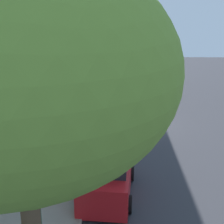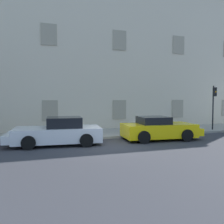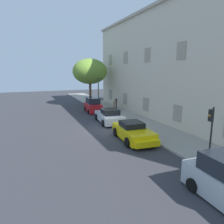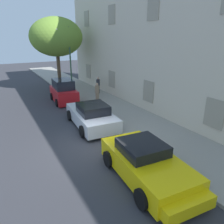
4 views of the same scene
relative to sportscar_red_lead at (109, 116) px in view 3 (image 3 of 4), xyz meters
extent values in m
plane|color=#333338|center=(2.66, -1.07, -0.64)|extent=(80.00, 80.00, 0.00)
cube|color=gray|center=(2.66, 2.66, -0.57)|extent=(60.00, 3.75, 0.14)
cube|color=beige|center=(2.66, 6.93, 5.15)|extent=(33.13, 4.79, 11.58)
cube|color=#AFA38E|center=(2.66, 6.93, 11.09)|extent=(33.13, 5.29, 0.30)
cube|color=#9E937F|center=(-10.59, 4.51, 0.96)|extent=(1.10, 0.06, 1.50)
cube|color=#9E937F|center=(-5.29, 4.51, 0.96)|extent=(1.10, 0.06, 1.50)
cube|color=#9E937F|center=(0.01, 4.51, 0.96)|extent=(1.10, 0.06, 1.50)
cube|color=#9E937F|center=(5.32, 4.51, 0.96)|extent=(1.10, 0.06, 1.50)
cube|color=#9E937F|center=(-10.59, 4.51, 6.35)|extent=(1.10, 0.06, 1.50)
cube|color=#9E937F|center=(-5.29, 4.51, 6.35)|extent=(1.10, 0.06, 1.50)
cube|color=#9E937F|center=(0.01, 4.51, 6.35)|extent=(1.10, 0.06, 1.50)
cube|color=#9E937F|center=(5.32, 4.51, 6.35)|extent=(1.10, 0.06, 1.50)
cube|color=white|center=(0.15, -0.01, -0.09)|extent=(4.67, 2.40, 0.75)
cube|color=black|center=(0.49, -0.04, 0.57)|extent=(1.94, 1.77, 0.55)
cube|color=white|center=(-1.83, 0.15, -0.18)|extent=(1.50, 1.98, 0.41)
cylinder|color=black|center=(-1.33, -0.91, -0.29)|extent=(0.70, 0.30, 0.69)
cylinder|color=black|center=(-1.16, 1.12, -0.29)|extent=(0.70, 0.30, 0.69)
cylinder|color=black|center=(1.47, -1.14, -0.29)|extent=(0.70, 0.30, 0.69)
cylinder|color=black|center=(1.63, 0.89, -0.29)|extent=(0.70, 0.30, 0.69)
cube|color=yellow|center=(6.05, -0.34, -0.06)|extent=(4.40, 2.35, 0.79)
cube|color=black|center=(5.73, -0.32, 0.54)|extent=(1.82, 1.74, 0.43)
cube|color=yellow|center=(7.92, -0.49, -0.16)|extent=(1.42, 1.95, 0.43)
cylinder|color=black|center=(7.45, 0.56, -0.28)|extent=(0.73, 0.30, 0.71)
cylinder|color=black|center=(7.29, -1.45, -0.28)|extent=(0.73, 0.30, 0.71)
cylinder|color=black|center=(4.81, 0.77, -0.28)|extent=(0.73, 0.30, 0.71)
cylinder|color=black|center=(4.66, -1.25, -0.28)|extent=(0.73, 0.30, 0.71)
cylinder|color=black|center=(13.40, 0.44, -0.32)|extent=(0.64, 0.23, 0.63)
cylinder|color=black|center=(13.31, -1.27, -0.32)|extent=(0.64, 0.23, 0.63)
cube|color=red|center=(-5.70, 0.08, -0.02)|extent=(3.63, 1.87, 1.06)
cube|color=#1E232B|center=(-5.70, 0.08, 0.89)|extent=(2.21, 1.59, 0.76)
cylinder|color=black|center=(-6.81, -0.68, -0.34)|extent=(0.61, 0.24, 0.60)
cylinder|color=black|center=(-6.71, 0.97, -0.34)|extent=(0.61, 0.24, 0.60)
cylinder|color=black|center=(-4.70, -0.81, -0.34)|extent=(0.61, 0.24, 0.60)
cylinder|color=black|center=(-4.59, 0.84, -0.34)|extent=(0.61, 0.24, 0.60)
cylinder|color=brown|center=(-10.64, 1.22, 1.39)|extent=(0.36, 0.36, 3.77)
ellipsoid|color=olive|center=(-10.64, 1.22, 4.60)|extent=(5.17, 5.17, 3.78)
cylinder|color=black|center=(11.68, 1.49, 1.14)|extent=(0.10, 0.10, 3.28)
cube|color=black|center=(11.68, 1.35, 2.33)|extent=(0.22, 0.20, 0.66)
sphere|color=black|center=(11.68, 1.24, 2.54)|extent=(0.12, 0.12, 0.12)
sphere|color=orange|center=(11.68, 1.24, 2.33)|extent=(0.12, 0.12, 0.12)
sphere|color=black|center=(11.68, 1.24, 2.12)|extent=(0.12, 0.12, 0.12)
cylinder|color=#2D5138|center=(-8.48, 1.78, 2.50)|extent=(0.14, 0.14, 5.99)
cube|color=#2D5138|center=(-8.48, 1.23, 5.34)|extent=(0.08, 1.10, 0.08)
ellipsoid|color=#EAE5C6|center=(-8.48, 0.73, 5.21)|extent=(0.44, 0.60, 0.28)
cylinder|color=#8C7259|center=(-3.91, 2.35, -0.11)|extent=(0.35, 0.35, 0.77)
cylinder|color=#8C7259|center=(-3.91, 2.35, 0.57)|extent=(0.43, 0.43, 0.59)
sphere|color=tan|center=(-3.91, 2.35, 0.98)|extent=(0.22, 0.22, 0.22)
cylinder|color=#333338|center=(-6.42, 3.67, -0.12)|extent=(0.36, 0.36, 0.74)
cylinder|color=#333338|center=(-6.42, 3.67, 0.53)|extent=(0.45, 0.45, 0.57)
sphere|color=tan|center=(-6.42, 3.67, 0.94)|extent=(0.22, 0.22, 0.22)
camera|label=1|loc=(-15.24, -0.47, 5.31)|focal=47.30mm
camera|label=2|loc=(-0.97, -12.78, 1.85)|focal=37.50mm
camera|label=3|loc=(19.65, -7.82, 4.73)|focal=32.93mm
camera|label=4|loc=(11.66, -5.04, 4.67)|focal=34.42mm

